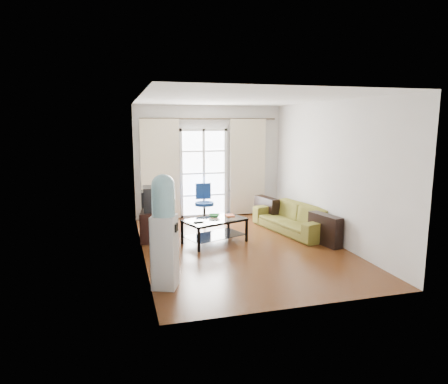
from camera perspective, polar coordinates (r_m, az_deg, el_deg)
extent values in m
plane|color=#5B3115|center=(7.56, 2.43, -7.73)|extent=(5.20, 5.20, 0.00)
plane|color=white|center=(7.22, 2.59, 13.15)|extent=(5.20, 5.20, 0.00)
cube|color=silver|center=(9.76, -2.14, 4.35)|extent=(3.60, 0.02, 2.70)
cube|color=silver|center=(4.89, 11.80, -1.34)|extent=(3.60, 0.02, 2.70)
cube|color=silver|center=(6.94, -11.80, 1.92)|extent=(0.02, 5.20, 2.70)
cube|color=silver|center=(8.00, 14.91, 2.82)|extent=(0.02, 5.20, 2.70)
cube|color=white|center=(9.72, -2.94, 2.69)|extent=(1.01, 0.02, 2.04)
cube|color=white|center=(9.70, -2.91, 2.68)|extent=(1.16, 0.06, 2.15)
cylinder|color=#4C3F2D|center=(9.62, -2.04, 10.41)|extent=(3.30, 0.04, 0.04)
cube|color=beige|center=(9.46, -9.07, 3.15)|extent=(0.90, 0.07, 2.35)
cube|color=beige|center=(9.92, 3.39, 3.56)|extent=(0.90, 0.07, 2.35)
cube|color=gray|center=(10.03, 2.49, -1.40)|extent=(0.64, 0.12, 0.64)
imported|color=brown|center=(8.59, 9.79, -3.70)|extent=(2.31, 1.59, 0.58)
cube|color=silver|center=(7.65, -1.36, -3.93)|extent=(1.31, 1.02, 0.01)
cube|color=black|center=(7.73, -1.35, -6.23)|extent=(1.23, 0.94, 0.01)
cube|color=black|center=(7.18, -3.63, -6.78)|extent=(0.05, 0.05, 0.46)
cube|color=black|center=(7.79, 3.24, -5.45)|extent=(0.05, 0.05, 0.46)
cube|color=black|center=(7.67, -6.01, -5.72)|extent=(0.05, 0.05, 0.46)
cube|color=black|center=(8.25, 0.63, -4.56)|extent=(0.05, 0.05, 0.46)
imported|color=green|center=(7.80, -1.40, -3.42)|extent=(0.32, 0.32, 0.05)
imported|color=#A12C13|center=(7.88, 0.25, -3.39)|extent=(0.18, 0.23, 0.02)
cube|color=black|center=(7.39, -3.64, -4.31)|extent=(0.18, 0.06, 0.02)
cube|color=black|center=(8.05, -9.81, -4.61)|extent=(0.65, 0.87, 0.59)
cube|color=black|center=(7.93, -9.76, -0.92)|extent=(0.49, 0.53, 0.47)
cube|color=#0C19E5|center=(7.94, -8.04, -0.85)|extent=(0.03, 0.41, 0.35)
cube|color=black|center=(7.92, -11.24, -0.98)|extent=(0.16, 0.35, 0.31)
cylinder|color=black|center=(9.25, -2.81, -3.02)|extent=(0.05, 0.05, 0.45)
cylinder|color=navy|center=(9.20, -2.82, -1.70)|extent=(0.43, 0.43, 0.07)
cube|color=navy|center=(9.34, -2.98, 0.14)|extent=(0.36, 0.08, 0.37)
cube|color=silver|center=(5.65, -8.48, -8.46)|extent=(0.42, 0.42, 1.03)
cylinder|color=#80B8C7|center=(5.47, -8.67, -1.24)|extent=(0.32, 0.32, 0.41)
sphere|color=#80B8C7|center=(5.44, -8.73, 0.89)|extent=(0.32, 0.32, 0.32)
cube|color=black|center=(5.51, -6.93, -5.06)|extent=(0.09, 0.14, 0.11)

